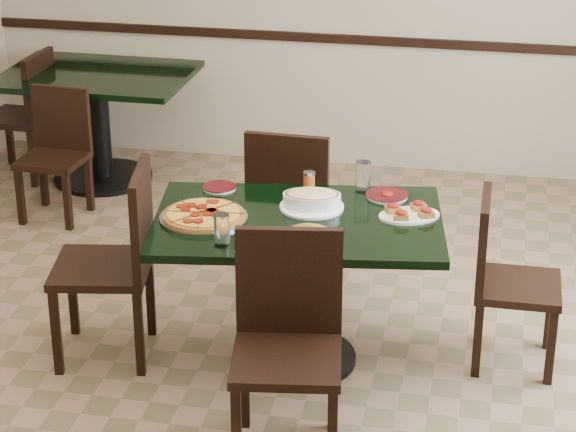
% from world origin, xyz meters
% --- Properties ---
extents(floor, '(5.50, 5.50, 0.00)m').
position_xyz_m(floor, '(0.00, 0.00, 0.00)').
color(floor, '#82634B').
rests_on(floor, ground).
extents(room_shell, '(5.50, 5.50, 5.50)m').
position_xyz_m(room_shell, '(1.02, 1.73, 1.17)').
color(room_shell, white).
rests_on(room_shell, floor).
extents(main_table, '(1.44, 1.04, 0.75)m').
position_xyz_m(main_table, '(0.17, 0.04, 0.57)').
color(main_table, black).
rests_on(main_table, floor).
extents(back_table, '(1.23, 0.90, 0.75)m').
position_xyz_m(back_table, '(-1.58, 2.13, 0.52)').
color(back_table, black).
rests_on(back_table, floor).
extents(chair_far, '(0.45, 0.45, 0.94)m').
position_xyz_m(chair_far, '(0.00, 0.75, 0.53)').
color(chair_far, black).
rests_on(chair_far, floor).
extents(chair_near, '(0.51, 0.51, 0.95)m').
position_xyz_m(chair_near, '(0.26, -0.63, 0.54)').
color(chair_near, black).
rests_on(chair_near, floor).
extents(chair_right, '(0.40, 0.40, 0.85)m').
position_xyz_m(chair_right, '(1.12, 0.23, 0.47)').
color(chair_right, black).
rests_on(chair_right, floor).
extents(chair_left, '(0.52, 0.52, 0.97)m').
position_xyz_m(chair_left, '(-0.67, -0.06, 0.54)').
color(chair_left, black).
rests_on(chair_left, floor).
extents(back_chair_near, '(0.40, 0.40, 0.80)m').
position_xyz_m(back_chair_near, '(-1.64, 1.53, 0.44)').
color(back_chair_near, black).
rests_on(back_chair_near, floor).
extents(back_chair_left, '(0.43, 0.43, 0.87)m').
position_xyz_m(back_chair_left, '(-2.07, 2.09, 0.48)').
color(back_chair_left, black).
rests_on(back_chair_left, floor).
extents(pepperoni_pizza, '(0.41, 0.41, 0.04)m').
position_xyz_m(pepperoni_pizza, '(-0.25, -0.05, 0.77)').
color(pepperoni_pizza, '#ADAEB4').
rests_on(pepperoni_pizza, main_table).
extents(lasagna_casserole, '(0.30, 0.30, 0.09)m').
position_xyz_m(lasagna_casserole, '(0.21, 0.18, 0.80)').
color(lasagna_casserole, white).
rests_on(lasagna_casserole, main_table).
extents(bread_basket, '(0.20, 0.14, 0.09)m').
position_xyz_m(bread_basket, '(0.28, -0.20, 0.79)').
color(bread_basket, brown).
rests_on(bread_basket, main_table).
extents(bruschetta_platter, '(0.34, 0.29, 0.05)m').
position_xyz_m(bruschetta_platter, '(0.67, 0.16, 0.77)').
color(bruschetta_platter, white).
rests_on(bruschetta_platter, main_table).
extents(side_plate_near, '(0.20, 0.20, 0.02)m').
position_xyz_m(side_plate_near, '(0.12, -0.24, 0.76)').
color(side_plate_near, white).
rests_on(side_plate_near, main_table).
extents(side_plate_far_r, '(0.20, 0.20, 0.03)m').
position_xyz_m(side_plate_far_r, '(0.54, 0.39, 0.76)').
color(side_plate_far_r, white).
rests_on(side_plate_far_r, main_table).
extents(side_plate_far_l, '(0.17, 0.17, 0.02)m').
position_xyz_m(side_plate_far_l, '(-0.27, 0.33, 0.76)').
color(side_plate_far_l, white).
rests_on(side_plate_far_l, main_table).
extents(napkin_setting, '(0.17, 0.17, 0.01)m').
position_xyz_m(napkin_setting, '(0.05, -0.28, 0.75)').
color(napkin_setting, white).
rests_on(napkin_setting, main_table).
extents(water_glass_a, '(0.07, 0.07, 0.15)m').
position_xyz_m(water_glass_a, '(0.42, 0.43, 0.83)').
color(water_glass_a, white).
rests_on(water_glass_a, main_table).
extents(water_glass_b, '(0.07, 0.07, 0.15)m').
position_xyz_m(water_glass_b, '(-0.10, -0.31, 0.82)').
color(water_glass_b, white).
rests_on(water_glass_b, main_table).
extents(pepper_shaker, '(0.06, 0.06, 0.10)m').
position_xyz_m(pepper_shaker, '(0.16, 0.39, 0.80)').
color(pepper_shaker, '#B84313').
rests_on(pepper_shaker, main_table).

